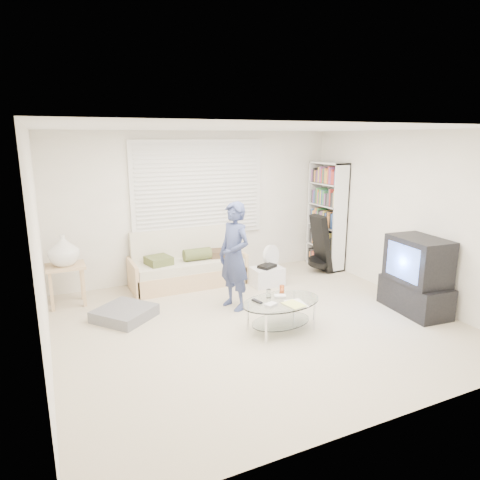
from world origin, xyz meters
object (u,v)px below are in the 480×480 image
futon_sofa (187,267)px  coffee_table (281,307)px  tv_unit (417,276)px  bookshelf (327,216)px

futon_sofa → coffee_table: futon_sofa is taller
futon_sofa → tv_unit: size_ratio=1.75×
coffee_table → bookshelf: bearing=43.6°
bookshelf → coffee_table: 3.03m
tv_unit → bookshelf: bearing=86.9°
tv_unit → futon_sofa: bearing=136.4°
futon_sofa → tv_unit: (2.55, -2.42, 0.22)m
futon_sofa → bookshelf: size_ratio=0.95×
bookshelf → tv_unit: bookshelf is taller
tv_unit → coffee_table: size_ratio=0.95×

